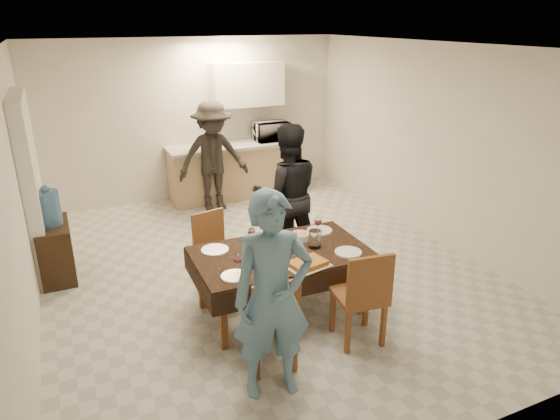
{
  "coord_description": "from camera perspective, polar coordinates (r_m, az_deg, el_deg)",
  "views": [
    {
      "loc": [
        -2.05,
        -5.03,
        2.88
      ],
      "look_at": [
        0.08,
        -0.3,
        0.87
      ],
      "focal_mm": 32.0,
      "sensor_mm": 36.0,
      "label": 1
    }
  ],
  "objects": [
    {
      "name": "floor",
      "position": [
        6.15,
        -1.86,
        -6.76
      ],
      "size": [
        5.0,
        6.0,
        0.02
      ],
      "primitive_type": "cube",
      "color": "beige",
      "rests_on": "ground"
    },
    {
      "name": "ceiling",
      "position": [
        5.44,
        -2.19,
        18.22
      ],
      "size": [
        5.0,
        6.0,
        0.02
      ],
      "primitive_type": "cube",
      "color": "white",
      "rests_on": "wall_back"
    },
    {
      "name": "wall_back",
      "position": [
        8.44,
        -9.92,
        10.07
      ],
      "size": [
        5.0,
        0.02,
        2.6
      ],
      "primitive_type": "cube",
      "color": "silver",
      "rests_on": "floor"
    },
    {
      "name": "wall_front",
      "position": [
        3.29,
        18.57,
        -8.7
      ],
      "size": [
        5.0,
        0.02,
        2.6
      ],
      "primitive_type": "cube",
      "color": "silver",
      "rests_on": "floor"
    },
    {
      "name": "wall_left",
      "position": [
        5.29,
        -27.92,
        1.28
      ],
      "size": [
        0.02,
        6.0,
        2.6
      ],
      "primitive_type": "cube",
      "color": "silver",
      "rests_on": "floor"
    },
    {
      "name": "wall_right",
      "position": [
        6.97,
        17.52,
        7.09
      ],
      "size": [
        0.02,
        6.0,
        2.6
      ],
      "primitive_type": "cube",
      "color": "silver",
      "rests_on": "floor"
    },
    {
      "name": "stub_partition",
      "position": [
        6.5,
        -26.48,
        2.57
      ],
      "size": [
        0.15,
        1.4,
        2.1
      ],
      "primitive_type": "cube",
      "color": "silver",
      "rests_on": "floor"
    },
    {
      "name": "kitchen_base_cabinet",
      "position": [
        8.51,
        -5.09,
        4.37
      ],
      "size": [
        2.2,
        0.6,
        0.86
      ],
      "primitive_type": "cube",
      "color": "tan",
      "rests_on": "floor"
    },
    {
      "name": "kitchen_worktop",
      "position": [
        8.39,
        -5.19,
        7.34
      ],
      "size": [
        2.24,
        0.64,
        0.05
      ],
      "primitive_type": "cube",
      "color": "#AAAAA5",
      "rests_on": "kitchen_base_cabinet"
    },
    {
      "name": "upper_cabinet",
      "position": [
        8.45,
        -3.76,
        14.13
      ],
      "size": [
        1.2,
        0.34,
        0.7
      ],
      "primitive_type": "cube",
      "color": "silver",
      "rests_on": "wall_back"
    },
    {
      "name": "dining_table",
      "position": [
        5.04,
        0.14,
        -5.1
      ],
      "size": [
        1.75,
        1.04,
        0.68
      ],
      "rotation": [
        0.0,
        0.0,
        -0.01
      ],
      "color": "black",
      "rests_on": "floor"
    },
    {
      "name": "chair_near_left",
      "position": [
        4.26,
        -0.74,
        -11.84
      ],
      "size": [
        0.45,
        0.45,
        0.49
      ],
      "rotation": [
        0.0,
        0.0,
        -0.08
      ],
      "color": "brown",
      "rests_on": "floor"
    },
    {
      "name": "chair_near_right",
      "position": [
        4.62,
        9.7,
        -8.87
      ],
      "size": [
        0.49,
        0.49,
        0.52
      ],
      "rotation": [
        0.0,
        0.0,
        -0.12
      ],
      "color": "brown",
      "rests_on": "floor"
    },
    {
      "name": "chair_far_left",
      "position": [
        5.51,
        -7.02,
        -4.23
      ],
      "size": [
        0.46,
        0.47,
        0.47
      ],
      "rotation": [
        0.0,
        0.0,
        3.35
      ],
      "color": "brown",
      "rests_on": "floor"
    },
    {
      "name": "chair_far_right",
      "position": [
        5.79,
        1.49,
        -2.38
      ],
      "size": [
        0.51,
        0.51,
        0.5
      ],
      "rotation": [
        0.0,
        0.0,
        3.38
      ],
      "color": "brown",
      "rests_on": "floor"
    },
    {
      "name": "console",
      "position": [
        6.39,
        -24.24,
        -4.28
      ],
      "size": [
        0.36,
        0.73,
        0.67
      ],
      "primitive_type": "cube",
      "color": "black",
      "rests_on": "floor"
    },
    {
      "name": "water_jug",
      "position": [
        6.19,
        -24.97,
        0.19
      ],
      "size": [
        0.26,
        0.26,
        0.4
      ],
      "primitive_type": "cylinder",
      "color": "teal",
      "rests_on": "console"
    },
    {
      "name": "wine_bottle",
      "position": [
        4.98,
        -0.62,
        -2.95
      ],
      "size": [
        0.08,
        0.08,
        0.33
      ],
      "primitive_type": null,
      "color": "black",
      "rests_on": "dining_table"
    },
    {
      "name": "water_pitcher",
      "position": [
        5.09,
        3.98,
        -3.33
      ],
      "size": [
        0.12,
        0.12,
        0.19
      ],
      "primitive_type": "cylinder",
      "color": "white",
      "rests_on": "dining_table"
    },
    {
      "name": "savoury_tart",
      "position": [
        4.75,
        3.16,
        -6.12
      ],
      "size": [
        0.45,
        0.37,
        0.05
      ],
      "primitive_type": "cube",
      "rotation": [
        0.0,
        0.0,
        0.21
      ],
      "color": "#AB7E32",
      "rests_on": "dining_table"
    },
    {
      "name": "salad_bowl",
      "position": [
        5.27,
        2.31,
        -3.04
      ],
      "size": [
        0.2,
        0.2,
        0.08
      ],
      "primitive_type": "cylinder",
      "color": "white",
      "rests_on": "dining_table"
    },
    {
      "name": "mushroom_dish",
      "position": [
        5.23,
        -1.63,
        -3.47
      ],
      "size": [
        0.22,
        0.22,
        0.04
      ],
      "primitive_type": "cylinder",
      "color": "white",
      "rests_on": "dining_table"
    },
    {
      "name": "wine_glass_a",
      "position": [
        4.59,
        -4.85,
        -6.09
      ],
      "size": [
        0.09,
        0.09,
        0.21
      ],
      "primitive_type": null,
      "color": "white",
      "rests_on": "dining_table"
    },
    {
      "name": "wine_glass_b",
      "position": [
        5.42,
        4.36,
        -1.78
      ],
      "size": [
        0.08,
        0.08,
        0.19
      ],
      "primitive_type": null,
      "color": "white",
      "rests_on": "dining_table"
    },
    {
      "name": "wine_glass_c",
      "position": [
        5.17,
        -3.26,
        -2.96
      ],
      "size": [
        0.08,
        0.08,
        0.18
      ],
      "primitive_type": null,
      "color": "white",
      "rests_on": "dining_table"
    },
    {
      "name": "plate_near_left",
      "position": [
        4.58,
        -5.2,
        -7.53
      ],
      "size": [
        0.25,
        0.25,
        0.01
      ],
      "primitive_type": "cylinder",
      "color": "white",
      "rests_on": "dining_table"
    },
    {
      "name": "plate_near_right",
      "position": [
        5.04,
        7.81,
        -4.79
      ],
      "size": [
        0.27,
        0.27,
        0.02
      ],
      "primitive_type": "cylinder",
      "color": "white",
      "rests_on": "dining_table"
    },
    {
      "name": "plate_far_left",
      "position": [
        5.09,
        -7.45,
        -4.53
      ],
      "size": [
        0.28,
        0.28,
        0.02
      ],
      "primitive_type": "cylinder",
      "color": "white",
      "rests_on": "dining_table"
    },
    {
      "name": "plate_far_right",
      "position": [
        5.51,
        4.54,
        -2.33
      ],
      "size": [
        0.28,
        0.28,
        0.02
      ],
      "primitive_type": "cylinder",
      "color": "white",
      "rests_on": "dining_table"
    },
    {
      "name": "microwave",
      "position": [
        8.59,
        -0.99,
        8.99
      ],
      "size": [
        0.57,
        0.39,
        0.32
      ],
      "primitive_type": "imported",
      "rotation": [
        0.0,
        0.0,
        3.14
      ],
      "color": "silver",
      "rests_on": "kitchen_worktop"
    },
    {
      "name": "person_near",
      "position": [
        3.9,
        -0.85,
        -9.96
      ],
      "size": [
        0.69,
        0.51,
        1.73
      ],
      "primitive_type": "imported",
      "rotation": [
        0.0,
        0.0,
        -0.17
      ],
      "color": "#5881A1",
      "rests_on": "floor"
    },
    {
      "name": "person_far",
      "position": [
        6.05,
        0.78,
        1.76
      ],
      "size": [
        0.97,
        0.83,
        1.74
      ],
      "primitive_type": "imported",
      "rotation": [
        0.0,
        0.0,
        2.91
      ],
      "color": "black",
      "rests_on": "floor"
    },
    {
      "name": "person_kitchen",
      "position": [
        7.83,
        -7.65,
        6.02
      ],
      "size": [
        1.11,
        0.64,
        1.71
      ],
      "primitive_type": "imported",
      "color": "black",
      "rests_on": "floor"
    }
  ]
}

